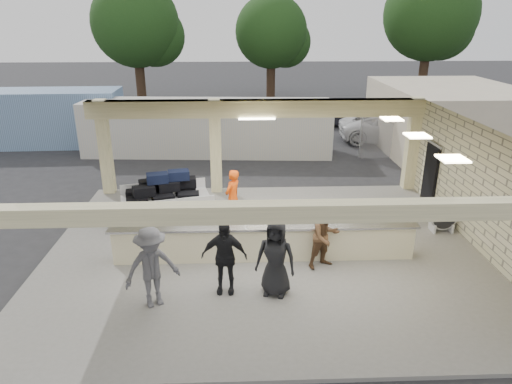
{
  "coord_description": "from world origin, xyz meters",
  "views": [
    {
      "loc": [
        -0.65,
        -11.44,
        6.22
      ],
      "look_at": [
        -0.17,
        1.0,
        1.45
      ],
      "focal_mm": 32.0,
      "sensor_mm": 36.0,
      "label": 1
    }
  ],
  "objects_px": {
    "drum_fan": "(443,216)",
    "car_dark": "(339,116)",
    "baggage_counter": "(264,242)",
    "passenger_d": "(276,257)",
    "passenger_b": "(224,257)",
    "luggage_cart": "(165,195)",
    "baggage_handler": "(233,197)",
    "container_white": "(208,127)",
    "container_blue": "(13,118)",
    "passenger_c": "(152,267)",
    "passenger_a": "(325,236)",
    "car_white_a": "(390,128)",
    "car_white_b": "(428,119)"
  },
  "relations": [
    {
      "from": "drum_fan",
      "to": "car_dark",
      "type": "bearing_deg",
      "value": 87.67
    },
    {
      "from": "baggage_counter",
      "to": "passenger_d",
      "type": "relative_size",
      "value": 4.32
    },
    {
      "from": "passenger_b",
      "to": "luggage_cart",
      "type": "bearing_deg",
      "value": 119.61
    },
    {
      "from": "baggage_handler",
      "to": "container_white",
      "type": "xyz_separation_m",
      "value": [
        -1.28,
        8.47,
        0.28
      ]
    },
    {
      "from": "luggage_cart",
      "to": "container_blue",
      "type": "distance_m",
      "value": 13.66
    },
    {
      "from": "passenger_c",
      "to": "car_dark",
      "type": "relative_size",
      "value": 0.5
    },
    {
      "from": "baggage_handler",
      "to": "passenger_b",
      "type": "xyz_separation_m",
      "value": [
        -0.16,
        -3.81,
        0.02
      ]
    },
    {
      "from": "passenger_a",
      "to": "container_white",
      "type": "xyz_separation_m",
      "value": [
        -3.68,
        11.21,
        0.31
      ]
    },
    {
      "from": "passenger_a",
      "to": "car_dark",
      "type": "height_order",
      "value": "passenger_a"
    },
    {
      "from": "passenger_a",
      "to": "car_white_a",
      "type": "bearing_deg",
      "value": 39.64
    },
    {
      "from": "baggage_counter",
      "to": "baggage_handler",
      "type": "xyz_separation_m",
      "value": [
        -0.86,
        2.24,
        0.41
      ]
    },
    {
      "from": "drum_fan",
      "to": "car_white_a",
      "type": "relative_size",
      "value": 0.18
    },
    {
      "from": "drum_fan",
      "to": "car_white_a",
      "type": "height_order",
      "value": "car_white_a"
    },
    {
      "from": "passenger_a",
      "to": "car_dark",
      "type": "xyz_separation_m",
      "value": [
        3.96,
        16.92,
        -0.33
      ]
    },
    {
      "from": "baggage_counter",
      "to": "container_white",
      "type": "distance_m",
      "value": 10.94
    },
    {
      "from": "container_white",
      "to": "container_blue",
      "type": "distance_m",
      "value": 10.22
    },
    {
      "from": "car_white_b",
      "to": "container_blue",
      "type": "distance_m",
      "value": 22.5
    },
    {
      "from": "baggage_handler",
      "to": "car_white_b",
      "type": "xyz_separation_m",
      "value": [
        11.09,
        12.38,
        -0.23
      ]
    },
    {
      "from": "baggage_handler",
      "to": "passenger_d",
      "type": "bearing_deg",
      "value": 48.47
    },
    {
      "from": "baggage_handler",
      "to": "passenger_c",
      "type": "distance_m",
      "value": 4.64
    },
    {
      "from": "passenger_d",
      "to": "container_white",
      "type": "bearing_deg",
      "value": 117.63
    },
    {
      "from": "car_white_a",
      "to": "container_white",
      "type": "height_order",
      "value": "container_white"
    },
    {
      "from": "baggage_handler",
      "to": "baggage_counter",
      "type": "bearing_deg",
      "value": 54.9
    },
    {
      "from": "luggage_cart",
      "to": "car_white_b",
      "type": "relative_size",
      "value": 0.64
    },
    {
      "from": "passenger_b",
      "to": "container_white",
      "type": "relative_size",
      "value": 0.16
    },
    {
      "from": "baggage_handler",
      "to": "passenger_d",
      "type": "distance_m",
      "value": 4.06
    },
    {
      "from": "luggage_cart",
      "to": "car_white_a",
      "type": "height_order",
      "value": "luggage_cart"
    },
    {
      "from": "passenger_a",
      "to": "passenger_d",
      "type": "xyz_separation_m",
      "value": [
        -1.38,
        -1.19,
        0.09
      ]
    },
    {
      "from": "baggage_counter",
      "to": "passenger_b",
      "type": "relative_size",
      "value": 4.48
    },
    {
      "from": "car_dark",
      "to": "container_blue",
      "type": "relative_size",
      "value": 0.35
    },
    {
      "from": "car_white_a",
      "to": "passenger_d",
      "type": "bearing_deg",
      "value": 158.32
    },
    {
      "from": "luggage_cart",
      "to": "baggage_handler",
      "type": "height_order",
      "value": "baggage_handler"
    },
    {
      "from": "passenger_a",
      "to": "car_white_b",
      "type": "height_order",
      "value": "passenger_a"
    },
    {
      "from": "luggage_cart",
      "to": "car_white_a",
      "type": "xyz_separation_m",
      "value": [
        10.4,
        10.02,
        -0.23
      ]
    },
    {
      "from": "car_white_b",
      "to": "container_blue",
      "type": "xyz_separation_m",
      "value": [
        -22.4,
        -1.97,
        0.64
      ]
    },
    {
      "from": "car_white_a",
      "to": "passenger_a",
      "type": "bearing_deg",
      "value": 161.07
    },
    {
      "from": "passenger_d",
      "to": "drum_fan",
      "type": "bearing_deg",
      "value": 47.64
    },
    {
      "from": "luggage_cart",
      "to": "passenger_a",
      "type": "relative_size",
      "value": 1.8
    },
    {
      "from": "passenger_b",
      "to": "car_white_b",
      "type": "relative_size",
      "value": 0.38
    },
    {
      "from": "container_white",
      "to": "passenger_a",
      "type": "bearing_deg",
      "value": -68.23
    },
    {
      "from": "baggage_handler",
      "to": "car_white_a",
      "type": "distance_m",
      "value": 13.22
    },
    {
      "from": "baggage_counter",
      "to": "car_white_a",
      "type": "distance_m",
      "value": 14.58
    },
    {
      "from": "car_white_a",
      "to": "container_blue",
      "type": "xyz_separation_m",
      "value": [
        -19.57,
        0.09,
        0.66
      ]
    },
    {
      "from": "container_blue",
      "to": "luggage_cart",
      "type": "bearing_deg",
      "value": -49.4
    },
    {
      "from": "baggage_handler",
      "to": "car_dark",
      "type": "distance_m",
      "value": 15.55
    },
    {
      "from": "passenger_d",
      "to": "car_white_a",
      "type": "height_order",
      "value": "passenger_d"
    },
    {
      "from": "passenger_a",
      "to": "container_white",
      "type": "bearing_deg",
      "value": 81.97
    },
    {
      "from": "car_white_b",
      "to": "car_dark",
      "type": "relative_size",
      "value": 1.27
    },
    {
      "from": "baggage_counter",
      "to": "passenger_b",
      "type": "height_order",
      "value": "passenger_b"
    },
    {
      "from": "car_white_b",
      "to": "container_white",
      "type": "distance_m",
      "value": 12.98
    }
  ]
}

